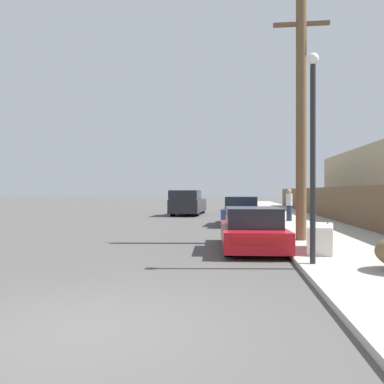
{
  "coord_description": "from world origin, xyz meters",
  "views": [
    {
      "loc": [
        1.78,
        -4.4,
        1.72
      ],
      "look_at": [
        0.49,
        7.13,
        1.69
      ],
      "focal_mm": 35.0,
      "sensor_mm": 36.0,
      "label": 1
    }
  ],
  "objects_px": {
    "discarded_fridge": "(321,238)",
    "utility_pole": "(301,117)",
    "car_parked_mid": "(242,212)",
    "pickup_truck": "(188,203)",
    "parked_sports_car_red": "(252,230)",
    "street_lamp": "(313,141)",
    "pedestrian": "(289,204)"
  },
  "relations": [
    {
      "from": "utility_pole",
      "to": "parked_sports_car_red",
      "type": "bearing_deg",
      "value": -138.89
    },
    {
      "from": "car_parked_mid",
      "to": "street_lamp",
      "type": "xyz_separation_m",
      "value": [
        1.3,
        -10.68,
        2.14
      ]
    },
    {
      "from": "utility_pole",
      "to": "car_parked_mid",
      "type": "bearing_deg",
      "value": 104.84
    },
    {
      "from": "discarded_fridge",
      "to": "utility_pole",
      "type": "distance_m",
      "value": 4.3
    },
    {
      "from": "pickup_truck",
      "to": "street_lamp",
      "type": "bearing_deg",
      "value": 107.25
    },
    {
      "from": "pickup_truck",
      "to": "street_lamp",
      "type": "distance_m",
      "value": 18.8
    },
    {
      "from": "car_parked_mid",
      "to": "pickup_truck",
      "type": "bearing_deg",
      "value": 120.32
    },
    {
      "from": "parked_sports_car_red",
      "to": "car_parked_mid",
      "type": "bearing_deg",
      "value": 87.64
    },
    {
      "from": "parked_sports_car_red",
      "to": "pedestrian",
      "type": "bearing_deg",
      "value": 72.48
    },
    {
      "from": "car_parked_mid",
      "to": "street_lamp",
      "type": "relative_size",
      "value": 0.98
    },
    {
      "from": "parked_sports_car_red",
      "to": "pickup_truck",
      "type": "relative_size",
      "value": 0.73
    },
    {
      "from": "pickup_truck",
      "to": "street_lamp",
      "type": "height_order",
      "value": "street_lamp"
    },
    {
      "from": "utility_pole",
      "to": "street_lamp",
      "type": "height_order",
      "value": "utility_pole"
    },
    {
      "from": "car_parked_mid",
      "to": "pedestrian",
      "type": "xyz_separation_m",
      "value": [
        2.52,
        1.31,
        0.33
      ]
    },
    {
      "from": "discarded_fridge",
      "to": "car_parked_mid",
      "type": "xyz_separation_m",
      "value": [
        -1.87,
        8.89,
        0.2
      ]
    },
    {
      "from": "parked_sports_car_red",
      "to": "pickup_truck",
      "type": "distance_m",
      "value": 15.88
    },
    {
      "from": "street_lamp",
      "to": "utility_pole",
      "type": "bearing_deg",
      "value": 83.55
    },
    {
      "from": "utility_pole",
      "to": "pedestrian",
      "type": "bearing_deg",
      "value": 84.47
    },
    {
      "from": "parked_sports_car_red",
      "to": "pickup_truck",
      "type": "height_order",
      "value": "pickup_truck"
    },
    {
      "from": "parked_sports_car_red",
      "to": "pedestrian",
      "type": "height_order",
      "value": "pedestrian"
    },
    {
      "from": "discarded_fridge",
      "to": "pickup_truck",
      "type": "height_order",
      "value": "pickup_truck"
    },
    {
      "from": "discarded_fridge",
      "to": "pedestrian",
      "type": "height_order",
      "value": "pedestrian"
    },
    {
      "from": "utility_pole",
      "to": "pickup_truck",
      "type": "bearing_deg",
      "value": 111.33
    },
    {
      "from": "pickup_truck",
      "to": "utility_pole",
      "type": "height_order",
      "value": "utility_pole"
    },
    {
      "from": "pickup_truck",
      "to": "utility_pole",
      "type": "xyz_separation_m",
      "value": [
        5.45,
        -13.97,
        3.23
      ]
    },
    {
      "from": "discarded_fridge",
      "to": "pedestrian",
      "type": "relative_size",
      "value": 1.07
    },
    {
      "from": "pickup_truck",
      "to": "parked_sports_car_red",
      "type": "bearing_deg",
      "value": 105.56
    },
    {
      "from": "pedestrian",
      "to": "parked_sports_car_red",
      "type": "bearing_deg",
      "value": -104.54
    },
    {
      "from": "discarded_fridge",
      "to": "car_parked_mid",
      "type": "height_order",
      "value": "car_parked_mid"
    },
    {
      "from": "discarded_fridge",
      "to": "pedestrian",
      "type": "distance_m",
      "value": 10.23
    },
    {
      "from": "parked_sports_car_red",
      "to": "pickup_truck",
      "type": "bearing_deg",
      "value": 100.82
    },
    {
      "from": "car_parked_mid",
      "to": "pickup_truck",
      "type": "distance_m",
      "value": 8.22
    }
  ]
}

